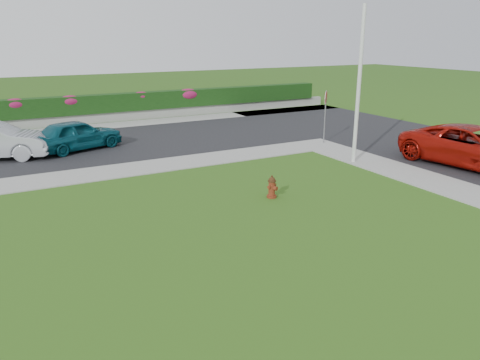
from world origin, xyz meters
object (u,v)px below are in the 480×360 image
fire_hydrant (272,187)px  utility_pole (359,87)px  suv_red (475,147)px  sedan_teal (76,135)px  stop_sign (326,104)px

fire_hydrant → utility_pole: utility_pole is taller
suv_red → utility_pole: bearing=134.7°
fire_hydrant → suv_red: suv_red is taller
fire_hydrant → suv_red: (9.24, -0.70, 0.49)m
sedan_teal → utility_pole: utility_pole is taller
fire_hydrant → utility_pole: size_ratio=0.12×
suv_red → sedan_teal: (-13.68, 10.67, -0.09)m
sedan_teal → suv_red: bearing=-147.9°
utility_pole → stop_sign: (1.21, 3.55, -1.22)m
suv_red → stop_sign: stop_sign is taller
suv_red → stop_sign: 7.02m
sedan_teal → stop_sign: 11.96m
sedan_teal → utility_pole: bearing=-148.1°
stop_sign → utility_pole: bearing=-130.1°
fire_hydrant → sedan_teal: size_ratio=0.18×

